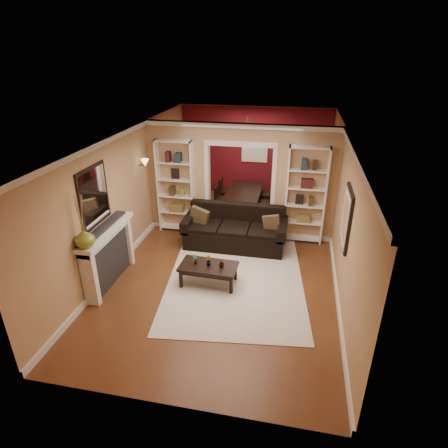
% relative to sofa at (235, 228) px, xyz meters
% --- Properties ---
extents(floor, '(8.00, 8.00, 0.00)m').
position_rel_sofa_xyz_m(floor, '(-0.02, -0.45, -0.46)').
color(floor, brown).
rests_on(floor, ground).
extents(ceiling, '(8.00, 8.00, 0.00)m').
position_rel_sofa_xyz_m(ceiling, '(-0.02, -0.45, 2.24)').
color(ceiling, white).
rests_on(ceiling, ground).
extents(wall_back, '(8.00, 0.00, 8.00)m').
position_rel_sofa_xyz_m(wall_back, '(-0.02, 3.55, 0.89)').
color(wall_back, tan).
rests_on(wall_back, ground).
extents(wall_front, '(8.00, 0.00, 8.00)m').
position_rel_sofa_xyz_m(wall_front, '(-0.02, -4.45, 0.89)').
color(wall_front, tan).
rests_on(wall_front, ground).
extents(wall_left, '(0.00, 8.00, 8.00)m').
position_rel_sofa_xyz_m(wall_left, '(-2.27, -0.45, 0.89)').
color(wall_left, tan).
rests_on(wall_left, ground).
extents(wall_right, '(0.00, 8.00, 8.00)m').
position_rel_sofa_xyz_m(wall_right, '(2.23, -0.45, 0.89)').
color(wall_right, tan).
rests_on(wall_right, ground).
extents(partition_wall, '(4.50, 0.15, 2.70)m').
position_rel_sofa_xyz_m(partition_wall, '(-0.02, 0.75, 0.89)').
color(partition_wall, tan).
rests_on(partition_wall, floor).
extents(red_back_panel, '(4.44, 0.04, 2.64)m').
position_rel_sofa_xyz_m(red_back_panel, '(-0.02, 3.52, 0.86)').
color(red_back_panel, maroon).
rests_on(red_back_panel, floor).
extents(dining_window, '(0.78, 0.03, 0.98)m').
position_rel_sofa_xyz_m(dining_window, '(-0.02, 3.48, 1.09)').
color(dining_window, '#8CA5CC').
rests_on(dining_window, wall_back).
extents(area_rug, '(3.07, 4.00, 0.01)m').
position_rel_sofa_xyz_m(area_rug, '(0.26, -1.35, -0.45)').
color(area_rug, silver).
rests_on(area_rug, floor).
extents(sofa, '(2.36, 1.02, 0.92)m').
position_rel_sofa_xyz_m(sofa, '(0.00, 0.00, 0.00)').
color(sofa, black).
rests_on(sofa, floor).
extents(pillow_left, '(0.46, 0.24, 0.44)m').
position_rel_sofa_xyz_m(pillow_left, '(-0.84, -0.02, 0.21)').
color(pillow_left, brown).
rests_on(pillow_left, sofa).
extents(pillow_right, '(0.38, 0.13, 0.37)m').
position_rel_sofa_xyz_m(pillow_right, '(0.84, -0.02, 0.18)').
color(pillow_right, brown).
rests_on(pillow_right, sofa).
extents(coffee_table, '(1.12, 0.64, 0.42)m').
position_rel_sofa_xyz_m(coffee_table, '(-0.23, -1.64, -0.25)').
color(coffee_table, black).
rests_on(coffee_table, floor).
extents(plant_left, '(0.12, 0.13, 0.21)m').
position_rel_sofa_xyz_m(plant_left, '(-0.49, -1.64, 0.06)').
color(plant_left, '#336626').
rests_on(plant_left, coffee_table).
extents(plant_center, '(0.14, 0.14, 0.20)m').
position_rel_sofa_xyz_m(plant_center, '(-0.23, -1.64, 0.06)').
color(plant_center, '#336626').
rests_on(plant_center, coffee_table).
extents(plant_right, '(0.10, 0.10, 0.18)m').
position_rel_sofa_xyz_m(plant_right, '(0.03, -1.64, 0.05)').
color(plant_right, '#336626').
rests_on(plant_right, coffee_table).
extents(bookshelf_left, '(0.90, 0.30, 2.30)m').
position_rel_sofa_xyz_m(bookshelf_left, '(-1.57, 0.58, 0.69)').
color(bookshelf_left, white).
rests_on(bookshelf_left, floor).
extents(bookshelf_right, '(0.90, 0.30, 2.30)m').
position_rel_sofa_xyz_m(bookshelf_right, '(1.53, 0.58, 0.69)').
color(bookshelf_right, white).
rests_on(bookshelf_right, floor).
extents(fireplace, '(0.32, 1.70, 1.16)m').
position_rel_sofa_xyz_m(fireplace, '(-2.11, -1.95, 0.12)').
color(fireplace, white).
rests_on(fireplace, floor).
extents(vase, '(0.43, 0.43, 0.35)m').
position_rel_sofa_xyz_m(vase, '(-2.11, -2.65, 0.87)').
color(vase, olive).
rests_on(vase, fireplace).
extents(mirror, '(0.03, 0.95, 1.10)m').
position_rel_sofa_xyz_m(mirror, '(-2.25, -1.95, 1.34)').
color(mirror, silver).
rests_on(mirror, wall_left).
extents(wall_sconce, '(0.18, 0.18, 0.22)m').
position_rel_sofa_xyz_m(wall_sconce, '(-2.17, 0.10, 1.37)').
color(wall_sconce, '#FFE0A5').
rests_on(wall_sconce, wall_left).
extents(framed_art, '(0.04, 0.85, 1.05)m').
position_rel_sofa_xyz_m(framed_art, '(2.19, -1.45, 1.09)').
color(framed_art, black).
rests_on(framed_art, wall_right).
extents(dining_table, '(1.71, 0.95, 0.60)m').
position_rel_sofa_xyz_m(dining_table, '(-0.08, 2.16, -0.16)').
color(dining_table, black).
rests_on(dining_table, floor).
extents(dining_chair_nw, '(0.42, 0.42, 0.80)m').
position_rel_sofa_xyz_m(dining_chair_nw, '(-0.63, 1.86, -0.06)').
color(dining_chair_nw, black).
rests_on(dining_chair_nw, floor).
extents(dining_chair_ne, '(0.39, 0.39, 0.77)m').
position_rel_sofa_xyz_m(dining_chair_ne, '(0.47, 1.86, -0.07)').
color(dining_chair_ne, black).
rests_on(dining_chair_ne, floor).
extents(dining_chair_sw, '(0.46, 0.46, 0.83)m').
position_rel_sofa_xyz_m(dining_chair_sw, '(-0.63, 2.46, -0.05)').
color(dining_chair_sw, black).
rests_on(dining_chair_sw, floor).
extents(dining_chair_se, '(0.53, 0.53, 0.82)m').
position_rel_sofa_xyz_m(dining_chair_se, '(0.47, 2.46, -0.05)').
color(dining_chair_se, black).
rests_on(dining_chair_se, floor).
extents(chandelier, '(0.50, 0.50, 0.30)m').
position_rel_sofa_xyz_m(chandelier, '(-0.02, 2.25, 1.56)').
color(chandelier, '#3D2E1B').
rests_on(chandelier, ceiling).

